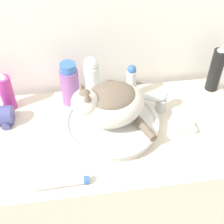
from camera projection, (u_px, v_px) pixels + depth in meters
wall_back at (94, 15)px, 1.20m from camera, size 8.00×0.05×2.40m
vanity_counter at (107, 194)px, 1.49m from camera, size 1.09×0.53×0.88m
sink_basin at (111, 123)px, 1.19m from camera, size 0.36×0.36×0.05m
cat at (109, 103)px, 1.11m from camera, size 0.29×0.26×0.18m
faucet at (158, 99)px, 1.23m from camera, size 0.15×0.08×0.14m
hairspray_can_black at (216, 70)px, 1.31m from camera, size 0.05×0.05×0.22m
mouthwash_bottle at (70, 84)px, 1.25m from camera, size 0.07×0.07×0.19m
spray_bottle_trigger at (7, 92)px, 1.23m from camera, size 0.05×0.05×0.17m
deodorant_stick at (131, 81)px, 1.29m from camera, size 0.04×0.04×0.16m
lotion_bottle_white at (92, 80)px, 1.25m from camera, size 0.06×0.06×0.21m
cream_tube at (64, 183)px, 1.01m from camera, size 0.17×0.03×0.03m
soap_bar at (184, 129)px, 1.18m from camera, size 0.08×0.05×0.02m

